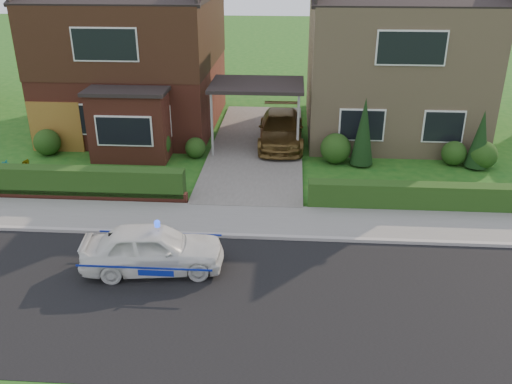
{
  "coord_description": "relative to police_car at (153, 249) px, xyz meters",
  "views": [
    {
      "loc": [
        1.46,
        -10.83,
        7.79
      ],
      "look_at": [
        0.47,
        3.5,
        1.3
      ],
      "focal_mm": 38.0,
      "sensor_mm": 36.0,
      "label": 1
    }
  ],
  "objects": [
    {
      "name": "kerb",
      "position": [
        2.07,
        1.85,
        -0.57
      ],
      "size": [
        60.0,
        0.16,
        0.12
      ],
      "primitive_type": "cube",
      "color": "#9E9993",
      "rests_on": "ground"
    },
    {
      "name": "conifer_b",
      "position": [
        10.67,
        8.0,
        0.47
      ],
      "size": [
        0.9,
        0.9,
        2.2
      ],
      "primitive_type": "cone",
      "color": "black",
      "rests_on": "ground"
    },
    {
      "name": "hedge_right",
      "position": [
        7.87,
        4.15,
        -0.63
      ],
      "size": [
        7.5,
        0.55,
        0.8
      ],
      "primitive_type": "cube",
      "color": "#173A12",
      "rests_on": "ground"
    },
    {
      "name": "carport_link",
      "position": [
        2.07,
        9.75,
        2.03
      ],
      "size": [
        3.8,
        3.0,
        2.77
      ],
      "color": "black",
      "rests_on": "ground"
    },
    {
      "name": "dwarf_wall",
      "position": [
        -3.73,
        4.1,
        -0.45
      ],
      "size": [
        7.7,
        0.25,
        0.36
      ],
      "primitive_type": "cube",
      "color": "brown",
      "rests_on": "ground"
    },
    {
      "name": "police_car",
      "position": [
        0.0,
        0.0,
        0.0
      ],
      "size": [
        3.39,
        3.84,
        1.42
      ],
      "rotation": [
        0.0,
        0.0,
        1.7
      ],
      "color": "silver",
      "rests_on": "ground"
    },
    {
      "name": "shrub_left_far",
      "position": [
        -6.43,
        8.3,
        -0.09
      ],
      "size": [
        1.08,
        1.08,
        1.08
      ],
      "primitive_type": "sphere",
      "color": "#173A12",
      "rests_on": "ground"
    },
    {
      "name": "ground",
      "position": [
        2.07,
        -1.2,
        -0.63
      ],
      "size": [
        120.0,
        120.0,
        0.0
      ],
      "primitive_type": "plane",
      "color": "#185416",
      "rests_on": "ground"
    },
    {
      "name": "shrub_left_mid",
      "position": [
        -1.93,
        8.1,
        0.03
      ],
      "size": [
        1.32,
        1.32,
        1.32
      ],
      "primitive_type": "sphere",
      "color": "#173A12",
      "rests_on": "ground"
    },
    {
      "name": "conifer_a",
      "position": [
        6.27,
        8.0,
        0.67
      ],
      "size": [
        0.9,
        0.9,
        2.6
      ],
      "primitive_type": "cone",
      "color": "black",
      "rests_on": "ground"
    },
    {
      "name": "potted_plant_b",
      "position": [
        -6.17,
        5.68,
        -0.23
      ],
      "size": [
        0.56,
        0.54,
        0.8
      ],
      "primitive_type": "imported",
      "rotation": [
        0.0,
        0.0,
        0.61
      ],
      "color": "gray",
      "rests_on": "ground"
    },
    {
      "name": "driveway_car",
      "position": [
        3.07,
        9.99,
        0.15
      ],
      "size": [
        1.93,
        4.59,
        1.32
      ],
      "primitive_type": "imported",
      "rotation": [
        0.0,
        0.0,
        0.02
      ],
      "color": "brown",
      "rests_on": "driveway"
    },
    {
      "name": "potted_plant_c",
      "position": [
        -0.43,
        4.8,
        -0.21
      ],
      "size": [
        0.65,
        0.65,
        0.84
      ],
      "primitive_type": "imported",
      "rotation": [
        0.0,
        0.0,
        1.0
      ],
      "color": "gray",
      "rests_on": "ground"
    },
    {
      "name": "shrub_right_far",
      "position": [
        10.87,
        8.0,
        -0.09
      ],
      "size": [
        1.08,
        1.08,
        1.08
      ],
      "primitive_type": "sphere",
      "color": "#173A12",
      "rests_on": "ground"
    },
    {
      "name": "sidewalk",
      "position": [
        2.07,
        2.9,
        -0.58
      ],
      "size": [
        60.0,
        2.0,
        0.1
      ],
      "primitive_type": "cube",
      "color": "slate",
      "rests_on": "ground"
    },
    {
      "name": "garage_door",
      "position": [
        -6.18,
        8.76,
        0.42
      ],
      "size": [
        2.2,
        0.1,
        2.1
      ],
      "primitive_type": "cube",
      "color": "brown",
      "rests_on": "ground"
    },
    {
      "name": "shrub_right_mid",
      "position": [
        9.87,
        8.3,
        -0.15
      ],
      "size": [
        0.96,
        0.96,
        0.96
      ],
      "primitive_type": "sphere",
      "color": "#173A12",
      "rests_on": "ground"
    },
    {
      "name": "potted_plant_a",
      "position": [
        -6.93,
        5.79,
        -0.29
      ],
      "size": [
        0.4,
        0.32,
        0.67
      ],
      "primitive_type": "imported",
      "rotation": [
        0.0,
        0.0,
        -0.24
      ],
      "color": "gray",
      "rests_on": "ground"
    },
    {
      "name": "house_right",
      "position": [
        7.87,
        12.79,
        3.03
      ],
      "size": [
        7.5,
        8.06,
        7.25
      ],
      "color": "tan",
      "rests_on": "ground"
    },
    {
      "name": "hedge_left",
      "position": [
        -3.73,
        4.25,
        -0.63
      ],
      "size": [
        7.5,
        0.55,
        0.9
      ],
      "primitive_type": "cube",
      "color": "#173A12",
      "rests_on": "ground"
    },
    {
      "name": "road",
      "position": [
        2.07,
        -1.2,
        -0.63
      ],
      "size": [
        60.0,
        6.0,
        0.02
      ],
      "primitive_type": "cube",
      "color": "black",
      "rests_on": "ground"
    },
    {
      "name": "shrub_right_near",
      "position": [
        5.27,
        8.2,
        -0.03
      ],
      "size": [
        1.2,
        1.2,
        1.2
      ],
      "primitive_type": "sphere",
      "color": "#173A12",
      "rests_on": "ground"
    },
    {
      "name": "driveway",
      "position": [
        2.07,
        9.8,
        -0.57
      ],
      "size": [
        3.8,
        12.0,
        0.12
      ],
      "primitive_type": "cube",
      "color": "#666059",
      "rests_on": "ground"
    },
    {
      "name": "shrub_left_near",
      "position": [
        -0.33,
        8.4,
        -0.21
      ],
      "size": [
        0.84,
        0.84,
        0.84
      ],
      "primitive_type": "sphere",
      "color": "#173A12",
      "rests_on": "ground"
    },
    {
      "name": "house_left",
      "position": [
        -3.71,
        12.7,
        3.18
      ],
      "size": [
        7.5,
        9.53,
        7.25
      ],
      "color": "brown",
      "rests_on": "ground"
    }
  ]
}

